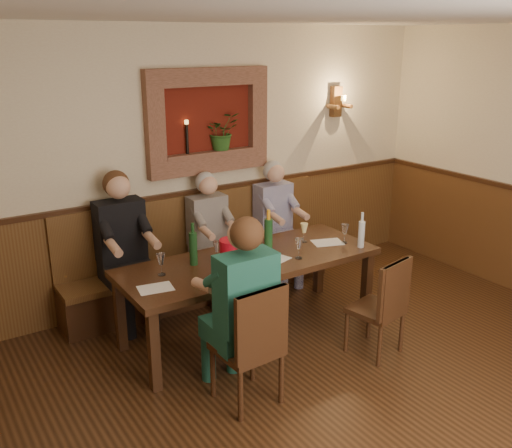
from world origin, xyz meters
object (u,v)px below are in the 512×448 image
at_px(water_bottle, 361,233).
at_px(chair_near_left, 248,368).
at_px(person_bench_mid, 212,249).
at_px(wine_bottle_green_a, 268,236).
at_px(person_chair_front, 240,323).
at_px(dining_table, 250,266).
at_px(chair_near_right, 376,325).
at_px(person_bench_left, 126,262).
at_px(bench, 202,268).
at_px(spittoon_bucket, 232,253).
at_px(person_bench_right, 277,234).
at_px(wine_bottle_green_b, 193,248).

bearing_deg(water_bottle, chair_near_left, -160.84).
bearing_deg(person_bench_mid, wine_bottle_green_a, -79.86).
bearing_deg(person_chair_front, person_bench_mid, 68.08).
distance_m(dining_table, person_chair_front, 0.97).
xyz_separation_m(chair_near_right, person_bench_left, (-1.61, 1.74, 0.36)).
xyz_separation_m(bench, spittoon_bucket, (-0.23, -1.02, 0.55)).
height_order(person_bench_mid, person_bench_right, person_bench_right).
relative_size(wine_bottle_green_b, water_bottle, 1.12).
xyz_separation_m(chair_near_left, person_bench_mid, (0.65, 1.73, 0.28)).
height_order(dining_table, chair_near_left, chair_near_left).
bearing_deg(bench, chair_near_left, -107.61).
distance_m(chair_near_left, wine_bottle_green_b, 1.22).
xyz_separation_m(person_bench_mid, person_bench_right, (0.83, -0.00, 0.01)).
bearing_deg(wine_bottle_green_b, dining_table, -17.28).
relative_size(wine_bottle_green_a, water_bottle, 1.22).
height_order(bench, wine_bottle_green_a, wine_bottle_green_a).
xyz_separation_m(chair_near_right, person_bench_right, (0.16, 1.74, 0.31)).
height_order(bench, chair_near_right, bench).
xyz_separation_m(person_bench_left, person_bench_mid, (0.94, 0.00, -0.06)).
relative_size(chair_near_left, person_bench_right, 0.71).
height_order(chair_near_left, wine_bottle_green_a, wine_bottle_green_a).
xyz_separation_m(chair_near_right, person_chair_front, (-1.32, 0.13, 0.35)).
bearing_deg(person_bench_right, dining_table, -136.97).
height_order(chair_near_right, spittoon_bucket, spittoon_bucket).
bearing_deg(chair_near_left, person_bench_left, 96.51).
bearing_deg(person_bench_right, wine_bottle_green_b, -153.68).
bearing_deg(wine_bottle_green_a, dining_table, -175.84).
relative_size(chair_near_right, person_bench_mid, 0.66).
height_order(chair_near_left, person_bench_mid, person_bench_mid).
relative_size(dining_table, person_bench_mid, 1.75).
xyz_separation_m(dining_table, water_bottle, (1.05, -0.32, 0.21)).
relative_size(dining_table, person_bench_left, 1.60).
xyz_separation_m(chair_near_right, wine_bottle_green_b, (-1.23, 1.05, 0.65)).
height_order(person_bench_mid, spittoon_bucket, person_bench_mid).
relative_size(chair_near_left, person_bench_mid, 0.72).
height_order(person_chair_front, wine_bottle_green_b, person_chair_front).
xyz_separation_m(chair_near_right, wine_bottle_green_a, (-0.52, 0.92, 0.66)).
bearing_deg(chair_near_right, wine_bottle_green_a, 108.06).
height_order(bench, person_bench_left, person_bench_left).
bearing_deg(person_chair_front, dining_table, 53.06).
distance_m(person_bench_right, person_chair_front, 2.19).
relative_size(chair_near_right, water_bottle, 2.61).
xyz_separation_m(person_bench_right, wine_bottle_green_a, (-0.68, -0.82, 0.35)).
bearing_deg(person_bench_right, person_chair_front, -132.55).
distance_m(person_bench_mid, wine_bottle_green_a, 0.91).
xyz_separation_m(person_bench_right, wine_bottle_green_b, (-1.39, -0.69, 0.33)).
xyz_separation_m(dining_table, bench, (0.00, 0.94, -0.35)).
distance_m(bench, chair_near_right, 1.99).
xyz_separation_m(dining_table, wine_bottle_green_a, (0.21, 0.02, 0.25)).
relative_size(dining_table, water_bottle, 6.93).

